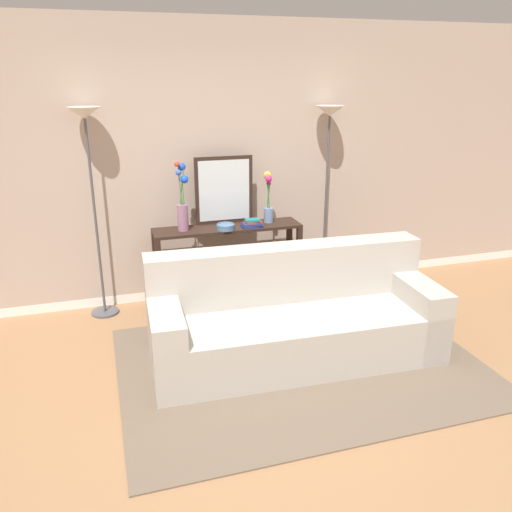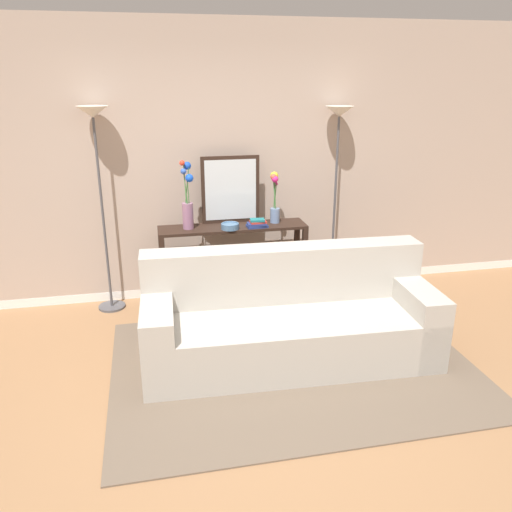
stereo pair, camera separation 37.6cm
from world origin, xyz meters
name	(u,v)px [view 1 (the left image)]	position (x,y,z in m)	size (l,w,h in m)	color
ground_plane	(279,412)	(0.00, 0.00, -0.01)	(16.00, 16.00, 0.02)	#936B47
back_wall	(207,165)	(0.00, 2.22, 1.35)	(12.00, 0.15, 2.71)	white
area_rug	(300,364)	(0.36, 0.53, 0.01)	(2.82, 2.04, 0.01)	brown
couch	(294,320)	(0.36, 0.69, 0.32)	(2.34, 0.94, 0.88)	#ADA89E
console_table	(228,251)	(0.11, 1.85, 0.56)	(1.44, 0.33, 0.80)	black
floor_lamp_left	(89,156)	(-1.10, 1.97, 1.52)	(0.28, 0.28, 1.94)	#4C4C51
floor_lamp_right	(328,148)	(1.19, 1.97, 1.50)	(0.28, 0.28, 1.91)	#4C4C51
wall_mirror	(224,190)	(0.12, 1.99, 1.13)	(0.57, 0.02, 0.66)	black
vase_tall_flowers	(182,204)	(-0.31, 1.85, 1.06)	(0.12, 0.13, 0.65)	gray
vase_short_flowers	(268,198)	(0.54, 1.89, 1.04)	(0.10, 0.14, 0.50)	#6B84AD
fruit_bowl	(226,227)	(0.07, 1.76, 0.83)	(0.17, 0.17, 0.06)	#4C7093
book_stack	(252,224)	(0.34, 1.76, 0.84)	(0.20, 0.13, 0.08)	navy
book_row_under_console	(191,302)	(-0.27, 1.85, 0.05)	(0.41, 0.18, 0.12)	#1E7075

